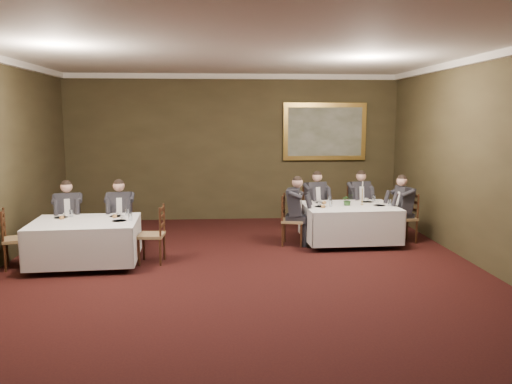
{
  "coord_description": "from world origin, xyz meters",
  "views": [
    {
      "loc": [
        -0.3,
        -7.1,
        2.49
      ],
      "look_at": [
        0.32,
        1.78,
        1.15
      ],
      "focal_mm": 35.0,
      "sensor_mm": 36.0,
      "label": 1
    }
  ],
  "objects": [
    {
      "name": "diner_main_backleft",
      "position": [
        1.7,
        3.32,
        0.51
      ],
      "size": [
        0.52,
        0.57,
        1.35
      ],
      "rotation": [
        0.0,
        0.0,
        3.43
      ],
      "color": "black",
      "rests_on": "chair_main_backleft"
    },
    {
      "name": "centerpiece",
      "position": [
        2.18,
        2.43,
        0.89
      ],
      "size": [
        0.23,
        0.2,
        0.25
      ],
      "primitive_type": "imported",
      "rotation": [
        0.0,
        0.0,
        0.05
      ],
      "color": "#2D5926",
      "rests_on": "table_main"
    },
    {
      "name": "table_main",
      "position": [
        2.22,
        2.42,
        0.45
      ],
      "size": [
        1.85,
        1.44,
        0.67
      ],
      "rotation": [
        0.0,
        0.0,
        0.04
      ],
      "color": "black",
      "rests_on": "ground"
    },
    {
      "name": "diner_sec_backleft",
      "position": [
        -3.12,
        2.13,
        0.51
      ],
      "size": [
        0.5,
        0.56,
        1.35
      ],
      "rotation": [
        0.0,
        0.0,
        3.37
      ],
      "color": "black",
      "rests_on": "chair_sec_backleft"
    },
    {
      "name": "chair_sec_endleft",
      "position": [
        -3.7,
        1.2,
        0.28
      ],
      "size": [
        0.53,
        0.55,
        1.0
      ],
      "rotation": [
        0.0,
        0.0,
        -1.27
      ],
      "color": "olive",
      "rests_on": "ground"
    },
    {
      "name": "diner_sec_backright",
      "position": [
        -2.19,
        2.19,
        0.51
      ],
      "size": [
        0.44,
        0.51,
        1.35
      ],
      "rotation": [
        0.0,
        0.0,
        3.22
      ],
      "color": "black",
      "rests_on": "chair_sec_backright"
    },
    {
      "name": "chair_sec_endright",
      "position": [
        -1.5,
        1.34,
        0.28
      ],
      "size": [
        0.45,
        0.47,
        1.0
      ],
      "rotation": [
        0.0,
        0.0,
        1.51
      ],
      "color": "olive",
      "rests_on": "ground"
    },
    {
      "name": "painting",
      "position": [
        2.22,
        4.94,
        2.14
      ],
      "size": [
        2.02,
        0.09,
        1.38
      ],
      "color": "gold",
      "rests_on": "back_wall"
    },
    {
      "name": "front_wall",
      "position": [
        0.0,
        -5.0,
        1.75
      ],
      "size": [
        8.0,
        0.1,
        3.5
      ],
      "primitive_type": "cube",
      "color": "#332C19",
      "rests_on": "ground"
    },
    {
      "name": "chair_main_endright",
      "position": [
        3.36,
        2.47,
        0.28
      ],
      "size": [
        0.47,
        0.49,
        1.0
      ],
      "rotation": [
        0.0,
        0.0,
        1.69
      ],
      "color": "olive",
      "rests_on": "ground"
    },
    {
      "name": "chair_main_backright",
      "position": [
        2.67,
        3.37,
        0.28
      ],
      "size": [
        0.49,
        0.47,
        1.0
      ],
      "rotation": [
        0.0,
        0.0,
        3.27
      ],
      "color": "olive",
      "rests_on": "ground"
    },
    {
      "name": "ceiling",
      "position": [
        0.0,
        0.0,
        3.5
      ],
      "size": [
        8.0,
        10.0,
        0.1
      ],
      "primitive_type": "cube",
      "color": "silver",
      "rests_on": "back_wall"
    },
    {
      "name": "place_setting_table_second",
      "position": [
        -3.04,
        1.64,
        0.8
      ],
      "size": [
        0.33,
        0.31,
        0.14
      ],
      "color": "white",
      "rests_on": "table_second"
    },
    {
      "name": "chair_main_backleft",
      "position": [
        1.7,
        3.33,
        0.28
      ],
      "size": [
        0.54,
        0.53,
        1.0
      ],
      "rotation": [
        0.0,
        0.0,
        3.43
      ],
      "color": "olive",
      "rests_on": "ground"
    },
    {
      "name": "ground",
      "position": [
        0.0,
        0.0,
        0.0
      ],
      "size": [
        10.0,
        10.0,
        0.0
      ],
      "primitive_type": "plane",
      "color": "black",
      "rests_on": "ground"
    },
    {
      "name": "chair_main_endleft",
      "position": [
        1.08,
        2.39,
        0.28
      ],
      "size": [
        0.51,
        0.52,
        1.0
      ],
      "rotation": [
        0.0,
        0.0,
        -1.8
      ],
      "color": "olive",
      "rests_on": "ground"
    },
    {
      "name": "diner_main_endleft",
      "position": [
        1.09,
        2.38,
        0.51
      ],
      "size": [
        0.56,
        0.5,
        1.35
      ],
      "rotation": [
        0.0,
        0.0,
        -1.8
      ],
      "color": "black",
      "rests_on": "chair_main_endleft"
    },
    {
      "name": "chair_sec_backleft",
      "position": [
        -3.13,
        2.14,
        0.28
      ],
      "size": [
        0.52,
        0.51,
        1.0
      ],
      "rotation": [
        0.0,
        0.0,
        3.37
      ],
      "color": "olive",
      "rests_on": "ground"
    },
    {
      "name": "crown_molding",
      "position": [
        0.0,
        0.0,
        3.44
      ],
      "size": [
        8.0,
        10.0,
        0.12
      ],
      "color": "white",
      "rests_on": "back_wall"
    },
    {
      "name": "diner_main_endright",
      "position": [
        3.35,
        2.47,
        0.51
      ],
      "size": [
        0.52,
        0.45,
        1.35
      ],
      "rotation": [
        0.0,
        0.0,
        1.69
      ],
      "color": "black",
      "rests_on": "chair_main_endright"
    },
    {
      "name": "back_wall",
      "position": [
        0.0,
        5.0,
        1.75
      ],
      "size": [
        8.0,
        0.1,
        3.5
      ],
      "primitive_type": "cube",
      "color": "#332C19",
      "rests_on": "ground"
    },
    {
      "name": "diner_main_backright",
      "position": [
        2.67,
        3.36,
        0.51
      ],
      "size": [
        0.46,
        0.53,
        1.35
      ],
      "rotation": [
        0.0,
        0.0,
        3.27
      ],
      "color": "black",
      "rests_on": "chair_main_backright"
    },
    {
      "name": "right_wall",
      "position": [
        4.0,
        0.0,
        1.75
      ],
      "size": [
        0.1,
        10.0,
        3.5
      ],
      "primitive_type": "cube",
      "color": "#332C19",
      "rests_on": "ground"
    },
    {
      "name": "chair_sec_backright",
      "position": [
        -2.19,
        2.2,
        0.28
      ],
      "size": [
        0.47,
        0.45,
        1.0
      ],
      "rotation": [
        0.0,
        0.0,
        3.22
      ],
      "color": "olive",
      "rests_on": "ground"
    },
    {
      "name": "table_second",
      "position": [
        -2.6,
        1.27,
        0.45
      ],
      "size": [
        1.83,
        1.44,
        0.67
      ],
      "rotation": [
        0.0,
        0.0,
        0.06
      ],
      "color": "black",
      "rests_on": "ground"
    },
    {
      "name": "candlestick",
      "position": [
        2.49,
        2.48,
        0.94
      ],
      "size": [
        0.07,
        0.07,
        0.48
      ],
      "color": "gold",
      "rests_on": "table_main"
    },
    {
      "name": "place_setting_table_main",
      "position": [
        1.77,
        2.81,
        0.8
      ],
      "size": [
        0.33,
        0.31,
        0.14
      ],
      "color": "white",
      "rests_on": "table_main"
    }
  ]
}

